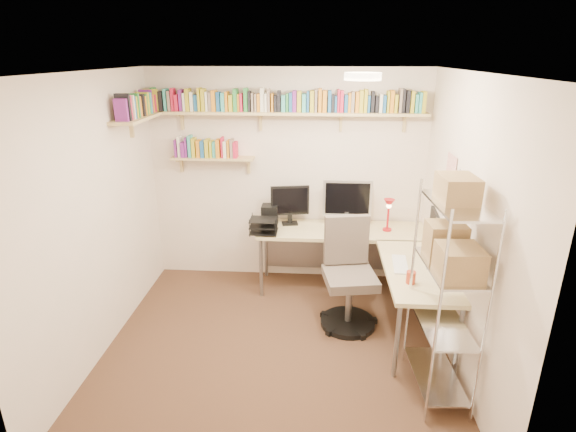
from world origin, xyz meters
name	(u,v)px	position (x,y,z in m)	size (l,w,h in m)	color
ground	(277,345)	(0.00, 0.00, 0.00)	(3.20, 3.20, 0.00)	#422F1C
room_shell	(276,190)	(0.00, 0.00, 1.55)	(3.24, 3.04, 2.52)	beige
wall_shelves	(249,113)	(-0.41, 1.30, 2.03)	(3.12, 1.09, 0.80)	tan
corner_desk	(348,238)	(0.70, 0.94, 0.74)	(1.99, 1.90, 1.29)	beige
office_chair	(348,281)	(0.69, 0.46, 0.47)	(0.59, 0.59, 1.12)	black
wire_rack	(451,252)	(1.36, -0.49, 1.24)	(0.40, 0.76, 1.82)	silver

